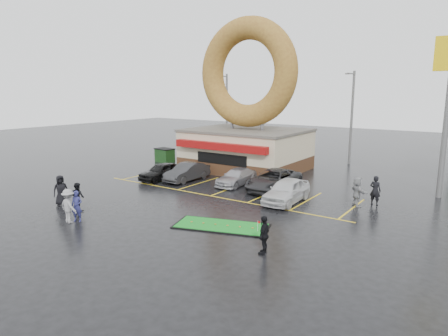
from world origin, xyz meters
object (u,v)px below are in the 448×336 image
Objects in this scene: car_dgrey at (187,172)px; person_blue at (77,206)px; streetlight_mid at (351,115)px; car_silver at (237,177)px; streetlight_left at (226,112)px; car_black at (162,171)px; car_white at (287,191)px; car_grey at (274,180)px; person_cameraman at (264,235)px; putting_green at (221,226)px; donut_shop at (247,121)px; dumpster at (165,156)px.

person_blue reaches higher than car_dgrey.
streetlight_mid reaches higher than car_silver.
streetlight_left is 14.04m from streetlight_mid.
car_black is 2.35× the size of person_blue.
streetlight_mid reaches higher than car_white.
car_grey is (-1.22, -13.51, -4.04)m from streetlight_mid.
person_cameraman is 4.17m from putting_green.
car_white reaches higher than car_dgrey.
car_silver is 2.44× the size of person_blue.
person_blue is (-2.54, -12.35, 0.26)m from car_silver.
person_blue is at bearing -89.84° from person_cameraman.
car_dgrey reaches higher than car_black.
car_black is 2.31× the size of person_cameraman.
streetlight_mid is at bearing 48.62° from donut_shop.
car_black is at bearing -112.77° from donut_shop.
streetlight_mid is (7.00, 7.95, 0.32)m from donut_shop.
car_grey is (9.04, 2.20, 0.05)m from car_black.
putting_green is at bearing -89.29° from streetlight_mid.
streetlight_mid reaches higher than car_dgrey.
car_black is 2.27× the size of dumpster.
person_blue is (7.19, -25.10, -3.91)m from streetlight_left.
car_white is 2.54× the size of dumpster.
car_grey reaches higher than car_silver.
donut_shop reaches higher than putting_green.
car_white is (1.03, -15.99, -4.00)m from streetlight_mid.
donut_shop reaches higher than car_grey.
car_grey is at bearing -43.90° from donut_shop.
car_dgrey reaches higher than putting_green.
person_blue is 0.32× the size of putting_green.
person_cameraman reaches higher than car_grey.
person_cameraman is (12.27, -9.32, 0.17)m from car_dgrey.
car_dgrey is at bearing -28.90° from dumpster.
putting_green is at bearing -99.00° from car_white.
car_silver is 12.32m from dumpster.
dumpster is at bearing 164.79° from car_grey.
car_white is at bearing -170.78° from person_cameraman.
streetlight_left is at bearing 112.40° from car_dgrey.
car_white is at bearing 25.58° from person_blue.
car_silver is 2.40× the size of person_cameraman.
car_white is (11.29, -0.28, 0.08)m from car_black.
car_grey is at bearing 130.04° from car_white.
donut_shop reaches higher than streetlight_mid.
streetlight_left is 26.40m from person_blue.
person_cameraman is (10.91, -16.18, -3.58)m from donut_shop.
streetlight_left is at bearing -152.52° from person_cameraman.
car_dgrey is 2.40× the size of dumpster.
person_blue is (-6.81, -26.10, -3.91)m from streetlight_mid.
person_cameraman is (3.91, -24.13, -3.90)m from streetlight_mid.
person_cameraman is at bearing -51.18° from car_silver.
streetlight_left reaches higher than person_cameraman.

